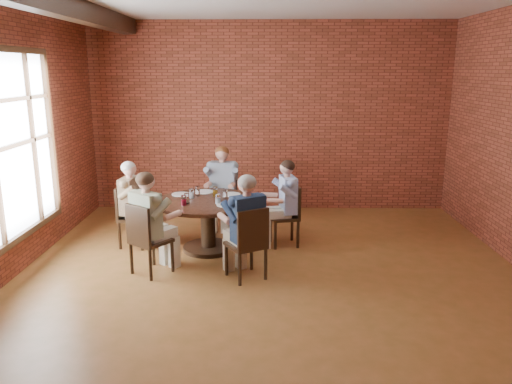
{
  "coord_description": "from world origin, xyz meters",
  "views": [
    {
      "loc": [
        -0.1,
        -5.62,
        2.56
      ],
      "look_at": [
        -0.2,
        1.0,
        0.92
      ],
      "focal_mm": 35.0,
      "sensor_mm": 36.0,
      "label": 1
    }
  ],
  "objects_px": {
    "diner_d": "(150,223)",
    "chair_a": "(289,213)",
    "chair_c": "(129,214)",
    "diner_a": "(284,204)",
    "chair_e": "(249,241)",
    "chair_d": "(146,237)",
    "smartphone": "(234,204)",
    "diner_e": "(246,227)",
    "dining_table": "(208,215)",
    "diner_c": "(133,205)",
    "chair_b": "(223,196)",
    "diner_b": "(222,187)"
  },
  "relations": [
    {
      "from": "dining_table",
      "to": "chair_d",
      "type": "relative_size",
      "value": 1.57
    },
    {
      "from": "dining_table",
      "to": "diner_a",
      "type": "xyz_separation_m",
      "value": [
        1.1,
        0.23,
        0.11
      ]
    },
    {
      "from": "chair_b",
      "to": "diner_c",
      "type": "distance_m",
      "value": 1.62
    },
    {
      "from": "diner_d",
      "to": "smartphone",
      "type": "distance_m",
      "value": 1.21
    },
    {
      "from": "dining_table",
      "to": "smartphone",
      "type": "relative_size",
      "value": 10.61
    },
    {
      "from": "chair_c",
      "to": "chair_e",
      "type": "relative_size",
      "value": 0.97
    },
    {
      "from": "chair_d",
      "to": "diner_d",
      "type": "xyz_separation_m",
      "value": [
        0.05,
        0.07,
        0.16
      ]
    },
    {
      "from": "diner_a",
      "to": "chair_e",
      "type": "xyz_separation_m",
      "value": [
        -0.48,
        -1.28,
        -0.13
      ]
    },
    {
      "from": "chair_b",
      "to": "diner_b",
      "type": "distance_m",
      "value": 0.18
    },
    {
      "from": "diner_c",
      "to": "diner_d",
      "type": "distance_m",
      "value": 1.11
    },
    {
      "from": "chair_b",
      "to": "diner_b",
      "type": "relative_size",
      "value": 0.7
    },
    {
      "from": "chair_c",
      "to": "smartphone",
      "type": "xyz_separation_m",
      "value": [
        1.57,
        -0.37,
        0.26
      ]
    },
    {
      "from": "chair_a",
      "to": "diner_d",
      "type": "xyz_separation_m",
      "value": [
        -1.81,
        -1.09,
        0.17
      ]
    },
    {
      "from": "dining_table",
      "to": "diner_a",
      "type": "height_order",
      "value": "diner_a"
    },
    {
      "from": "chair_c",
      "to": "chair_e",
      "type": "distance_m",
      "value": 2.17
    },
    {
      "from": "chair_e",
      "to": "smartphone",
      "type": "distance_m",
      "value": 0.91
    },
    {
      "from": "chair_b",
      "to": "diner_c",
      "type": "xyz_separation_m",
      "value": [
        -1.23,
        -1.04,
        0.12
      ]
    },
    {
      "from": "diner_a",
      "to": "diner_d",
      "type": "distance_m",
      "value": 2.04
    },
    {
      "from": "diner_c",
      "to": "chair_d",
      "type": "bearing_deg",
      "value": -150.75
    },
    {
      "from": "chair_b",
      "to": "chair_e",
      "type": "xyz_separation_m",
      "value": [
        0.5,
        -2.24,
        -0.0
      ]
    },
    {
      "from": "chair_c",
      "to": "smartphone",
      "type": "distance_m",
      "value": 1.63
    },
    {
      "from": "chair_d",
      "to": "diner_d",
      "type": "bearing_deg",
      "value": -90.0
    },
    {
      "from": "diner_e",
      "to": "diner_a",
      "type": "bearing_deg",
      "value": -144.04
    },
    {
      "from": "diner_c",
      "to": "chair_e",
      "type": "height_order",
      "value": "diner_c"
    },
    {
      "from": "diner_d",
      "to": "chair_a",
      "type": "bearing_deg",
      "value": -112.19
    },
    {
      "from": "chair_a",
      "to": "diner_a",
      "type": "bearing_deg",
      "value": -90.0
    },
    {
      "from": "chair_e",
      "to": "diner_a",
      "type": "bearing_deg",
      "value": -141.17
    },
    {
      "from": "chair_d",
      "to": "smartphone",
      "type": "height_order",
      "value": "chair_d"
    },
    {
      "from": "dining_table",
      "to": "diner_c",
      "type": "distance_m",
      "value": 1.12
    },
    {
      "from": "diner_a",
      "to": "smartphone",
      "type": "distance_m",
      "value": 0.85
    },
    {
      "from": "chair_c",
      "to": "diner_a",
      "type": "bearing_deg",
      "value": -80.52
    },
    {
      "from": "chair_d",
      "to": "diner_a",
      "type": "bearing_deg",
      "value": -110.62
    },
    {
      "from": "diner_d",
      "to": "chair_e",
      "type": "height_order",
      "value": "diner_d"
    },
    {
      "from": "diner_a",
      "to": "chair_e",
      "type": "relative_size",
      "value": 1.37
    },
    {
      "from": "chair_a",
      "to": "diner_e",
      "type": "bearing_deg",
      "value": -37.87
    },
    {
      "from": "chair_b",
      "to": "chair_c",
      "type": "height_order",
      "value": "chair_b"
    },
    {
      "from": "chair_c",
      "to": "smartphone",
      "type": "bearing_deg",
      "value": -95.52
    },
    {
      "from": "smartphone",
      "to": "chair_d",
      "type": "bearing_deg",
      "value": -158.53
    },
    {
      "from": "chair_b",
      "to": "diner_d",
      "type": "xyz_separation_m",
      "value": [
        -0.76,
        -2.04,
        0.15
      ]
    },
    {
      "from": "chair_a",
      "to": "chair_e",
      "type": "relative_size",
      "value": 0.97
    },
    {
      "from": "chair_e",
      "to": "smartphone",
      "type": "height_order",
      "value": "chair_e"
    },
    {
      "from": "chair_c",
      "to": "smartphone",
      "type": "relative_size",
      "value": 6.51
    },
    {
      "from": "chair_c",
      "to": "chair_e",
      "type": "bearing_deg",
      "value": -116.19
    },
    {
      "from": "chair_c",
      "to": "chair_d",
      "type": "bearing_deg",
      "value": -147.52
    },
    {
      "from": "diner_b",
      "to": "chair_a",
      "type": "bearing_deg",
      "value": -32.83
    },
    {
      "from": "diner_e",
      "to": "smartphone",
      "type": "height_order",
      "value": "diner_e"
    },
    {
      "from": "chair_a",
      "to": "chair_b",
      "type": "height_order",
      "value": "chair_b"
    },
    {
      "from": "chair_b",
      "to": "chair_a",
      "type": "bearing_deg",
      "value": -35.78
    },
    {
      "from": "diner_e",
      "to": "dining_table",
      "type": "bearing_deg",
      "value": -90.0
    },
    {
      "from": "chair_b",
      "to": "chair_c",
      "type": "bearing_deg",
      "value": -135.7
    }
  ]
}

